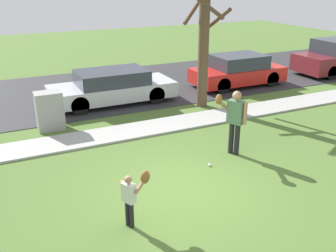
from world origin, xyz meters
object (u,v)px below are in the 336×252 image
object	(u,v)px
person_adult	(234,116)
baseball	(209,165)
street_tree_near	(204,38)
utility_cabinet	(50,111)
parked_hatchback_red	(238,71)
parked_sedan_silver	(112,87)
person_child	(133,192)

from	to	relation	value
person_adult	baseball	bearing A→B (deg)	-5.37
person_adult	street_tree_near	world-z (taller)	street_tree_near
utility_cabinet	parked_hatchback_red	xyz separation A→B (m)	(8.20, 1.73, 0.06)
parked_sedan_silver	parked_hatchback_red	world-z (taller)	parked_hatchback_red
street_tree_near	parked_sedan_silver	world-z (taller)	street_tree_near
person_adult	person_child	world-z (taller)	person_adult
street_tree_near	parked_hatchback_red	size ratio (longest dim) A/B	1.14
person_adult	baseball	distance (m)	1.43
parked_sedan_silver	parked_hatchback_red	xyz separation A→B (m)	(5.64, 0.02, 0.04)
baseball	parked_sedan_silver	world-z (taller)	parked_sedan_silver
person_child	baseball	distance (m)	3.05
parked_sedan_silver	person_child	bearing A→B (deg)	-104.89
person_child	parked_sedan_silver	distance (m)	7.75
person_child	baseball	xyz separation A→B (m)	(2.58, 1.47, -0.68)
person_child	parked_sedan_silver	xyz separation A→B (m)	(1.99, 7.48, -0.10)
baseball	street_tree_near	bearing A→B (deg)	62.18
baseball	street_tree_near	size ratio (longest dim) A/B	0.02
baseball	street_tree_near	world-z (taller)	street_tree_near
person_adult	utility_cabinet	world-z (taller)	person_adult
utility_cabinet	parked_hatchback_red	bearing A→B (deg)	11.91
utility_cabinet	parked_hatchback_red	distance (m)	8.38
utility_cabinet	street_tree_near	world-z (taller)	street_tree_near
utility_cabinet	baseball	bearing A→B (deg)	-53.83
person_adult	street_tree_near	size ratio (longest dim) A/B	0.38
person_child	utility_cabinet	xyz separation A→B (m)	(-0.56, 5.78, -0.12)
utility_cabinet	parked_sedan_silver	distance (m)	3.07
baseball	utility_cabinet	size ratio (longest dim) A/B	0.06
person_adult	parked_hatchback_red	bearing A→B (deg)	-152.96
person_adult	parked_hatchback_red	distance (m)	7.02
person_adult	parked_sedan_silver	xyz separation A→B (m)	(-1.52, 5.65, -0.45)
parked_sedan_silver	utility_cabinet	bearing A→B (deg)	-146.24
person_adult	parked_hatchback_red	world-z (taller)	person_adult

